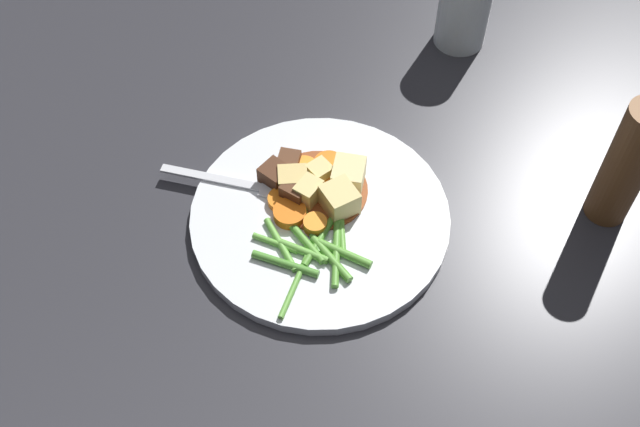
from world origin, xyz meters
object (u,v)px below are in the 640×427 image
(carrot_slice_0, at_px, (346,169))
(pepper_mill, at_px, (627,165))
(potato_chunk_1, at_px, (341,203))
(potato_chunk_4, at_px, (308,192))
(dinner_plate, at_px, (320,217))
(carrot_slice_6, at_px, (315,224))
(carrot_slice_2, at_px, (282,200))
(meat_chunk_1, at_px, (289,163))
(potato_chunk_2, at_px, (320,173))
(fork, at_px, (242,184))
(meat_chunk_2, at_px, (275,174))
(carrot_slice_3, at_px, (304,170))
(carrot_slice_4, at_px, (333,180))
(carrot_slice_1, at_px, (290,213))
(potato_chunk_3, at_px, (348,176))
(carrot_slice_5, at_px, (329,164))
(water_glass, at_px, (465,3))
(meat_chunk_0, at_px, (294,193))
(potato_chunk_0, at_px, (293,180))

(carrot_slice_0, relative_size, pepper_mill, 0.16)
(potato_chunk_1, distance_m, potato_chunk_4, 0.04)
(dinner_plate, height_order, carrot_slice_6, carrot_slice_6)
(carrot_slice_2, height_order, meat_chunk_1, meat_chunk_1)
(carrot_slice_6, height_order, potato_chunk_2, potato_chunk_2)
(fork, bearing_deg, carrot_slice_0, -98.91)
(carrot_slice_6, bearing_deg, meat_chunk_2, 16.39)
(dinner_plate, distance_m, carrot_slice_3, 0.06)
(carrot_slice_4, bearing_deg, potato_chunk_4, 111.22)
(carrot_slice_1, height_order, potato_chunk_3, potato_chunk_3)
(carrot_slice_5, relative_size, potato_chunk_3, 0.88)
(carrot_slice_1, bearing_deg, carrot_slice_4, -64.36)
(dinner_plate, distance_m, carrot_slice_2, 0.05)
(carrot_slice_6, bearing_deg, potato_chunk_3, -49.56)
(potato_chunk_4, relative_size, fork, 0.18)
(carrot_slice_2, bearing_deg, carrot_slice_1, -172.58)
(potato_chunk_3, bearing_deg, carrot_slice_5, 21.85)
(carrot_slice_1, relative_size, carrot_slice_6, 1.41)
(meat_chunk_1, bearing_deg, carrot_slice_0, -111.97)
(carrot_slice_0, bearing_deg, meat_chunk_2, 80.56)
(meat_chunk_2, xyz_separation_m, water_glass, (0.16, -0.29, 0.04))
(meat_chunk_0, distance_m, meat_chunk_1, 0.04)
(potato_chunk_1, distance_m, potato_chunk_2, 0.05)
(meat_chunk_1, bearing_deg, carrot_slice_5, -104.00)
(carrot_slice_1, distance_m, potato_chunk_1, 0.06)
(carrot_slice_2, bearing_deg, carrot_slice_3, -47.97)
(carrot_slice_1, xyz_separation_m, pepper_mill, (-0.09, -0.33, 0.06))
(potato_chunk_0, distance_m, potato_chunk_1, 0.06)
(carrot_slice_1, height_order, meat_chunk_1, meat_chunk_1)
(carrot_slice_6, distance_m, meat_chunk_1, 0.09)
(meat_chunk_2, bearing_deg, carrot_slice_6, -163.61)
(carrot_slice_5, distance_m, meat_chunk_2, 0.06)
(potato_chunk_4, distance_m, meat_chunk_2, 0.05)
(water_glass, bearing_deg, potato_chunk_0, 122.28)
(carrot_slice_5, xyz_separation_m, potato_chunk_4, (-0.04, 0.04, 0.01))
(carrot_slice_4, bearing_deg, fork, 72.89)
(carrot_slice_4, relative_size, fork, 0.18)
(carrot_slice_0, relative_size, potato_chunk_0, 0.78)
(carrot_slice_3, bearing_deg, potato_chunk_4, 170.38)
(water_glass, relative_size, pepper_mill, 0.76)
(meat_chunk_0, bearing_deg, potato_chunk_0, -11.39)
(meat_chunk_2, bearing_deg, carrot_slice_0, -99.44)
(meat_chunk_1, relative_size, meat_chunk_2, 0.90)
(carrot_slice_5, bearing_deg, carrot_slice_1, 130.61)
(pepper_mill, bearing_deg, fork, 68.29)
(fork, bearing_deg, carrot_slice_2, -136.23)
(dinner_plate, xyz_separation_m, meat_chunk_1, (0.07, 0.01, 0.02))
(potato_chunk_4, bearing_deg, carrot_slice_4, -68.78)
(dinner_plate, xyz_separation_m, potato_chunk_1, (-0.00, -0.02, 0.02))
(fork, bearing_deg, potato_chunk_4, -123.59)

